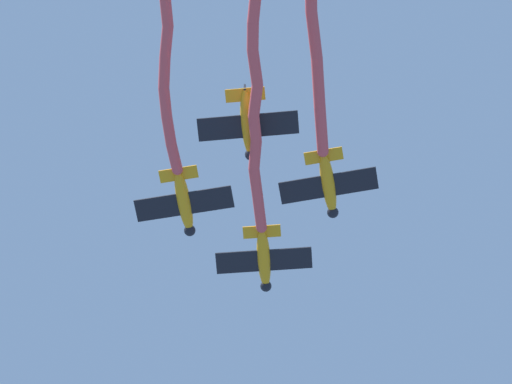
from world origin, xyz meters
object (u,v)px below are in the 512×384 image
(airplane_lead, at_px, (264,259))
(airplane_slot, at_px, (248,125))
(airplane_left_wing, at_px, (184,202))
(airplane_right_wing, at_px, (328,184))

(airplane_lead, relative_size, airplane_slot, 1.00)
(airplane_lead, xyz_separation_m, airplane_slot, (-1.34, -10.97, -0.20))
(airplane_left_wing, distance_m, airplane_slot, 7.81)
(airplane_right_wing, xyz_separation_m, airplane_slot, (-6.17, -4.81, -0.50))
(airplane_lead, distance_m, airplane_slot, 11.05)
(airplane_slot, bearing_deg, airplane_right_wing, -46.38)
(airplane_lead, bearing_deg, airplane_slot, 177.78)
(airplane_left_wing, bearing_deg, airplane_slot, -131.99)
(airplane_lead, height_order, airplane_left_wing, airplane_lead)
(airplane_left_wing, xyz_separation_m, airplane_right_wing, (10.97, -1.34, 0.70))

